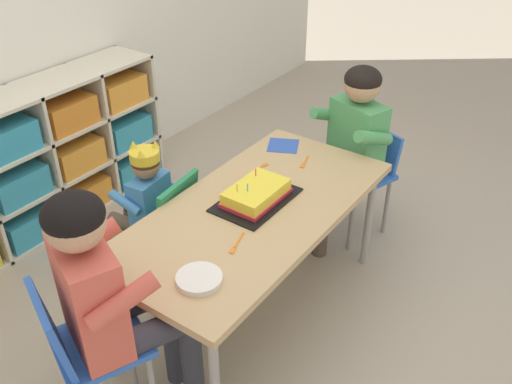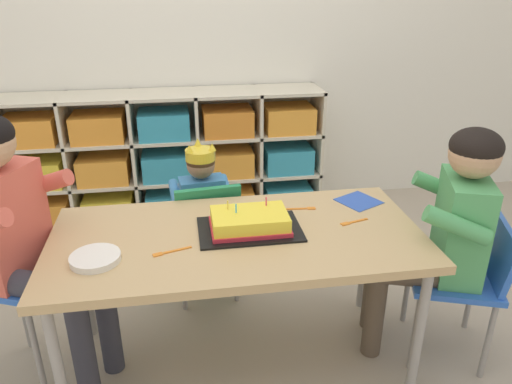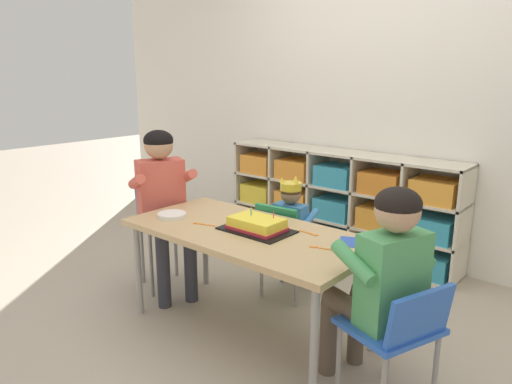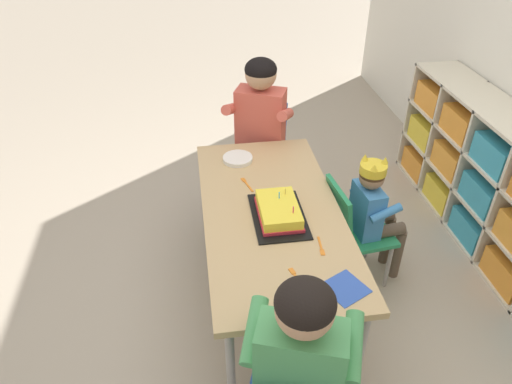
# 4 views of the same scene
# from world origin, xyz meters

# --- Properties ---
(ground) EXTENTS (16.00, 16.00, 0.00)m
(ground) POSITION_xyz_m (0.00, 0.00, 0.00)
(ground) COLOR tan
(storage_cubby_shelf) EXTENTS (2.02, 0.33, 0.84)m
(storage_cubby_shelf) POSITION_xyz_m (-0.28, 1.44, 0.39)
(storage_cubby_shelf) COLOR beige
(storage_cubby_shelf) RESTS_ON ground
(activity_table) EXTENTS (1.40, 0.68, 0.61)m
(activity_table) POSITION_xyz_m (0.00, 0.00, 0.57)
(activity_table) COLOR tan
(activity_table) RESTS_ON ground
(classroom_chair_blue) EXTENTS (0.36, 0.37, 0.65)m
(classroom_chair_blue) POSITION_xyz_m (-0.10, 0.47, 0.37)
(classroom_chair_blue) COLOR #238451
(classroom_chair_blue) RESTS_ON ground
(child_with_crown) EXTENTS (0.31, 0.31, 0.81)m
(child_with_crown) POSITION_xyz_m (-0.11, 0.58, 0.50)
(child_with_crown) COLOR #3D7FBC
(child_with_crown) RESTS_ON ground
(classroom_chair_adult_side) EXTENTS (0.42, 0.40, 0.75)m
(classroom_chair_adult_side) POSITION_xyz_m (-0.88, 0.09, 0.47)
(classroom_chair_adult_side) COLOR blue
(classroom_chair_adult_side) RESTS_ON ground
(adult_helper_seated) EXTENTS (0.49, 0.47, 1.09)m
(adult_helper_seated) POSITION_xyz_m (-0.78, 0.05, 0.69)
(adult_helper_seated) COLOR #D15647
(adult_helper_seated) RESTS_ON ground
(classroom_chair_guest_side) EXTENTS (0.46, 0.47, 0.61)m
(classroom_chair_guest_side) POSITION_xyz_m (0.93, -0.07, 0.39)
(classroom_chair_guest_side) COLOR blue
(classroom_chair_guest_side) RESTS_ON ground
(guest_at_table_side) EXTENTS (0.48, 0.46, 1.00)m
(guest_at_table_side) POSITION_xyz_m (0.83, -0.04, 0.61)
(guest_at_table_side) COLOR #4C9E5B
(guest_at_table_side) RESTS_ON ground
(birthday_cake_on_tray) EXTENTS (0.39, 0.25, 0.11)m
(birthday_cake_on_tray) POSITION_xyz_m (0.05, 0.02, 0.64)
(birthday_cake_on_tray) COLOR black
(birthday_cake_on_tray) RESTS_ON activity_table
(paper_plate_stack) EXTENTS (0.17, 0.17, 0.02)m
(paper_plate_stack) POSITION_xyz_m (-0.50, -0.11, 0.62)
(paper_plate_stack) COLOR white
(paper_plate_stack) RESTS_ON activity_table
(paper_napkin_square) EXTENTS (0.21, 0.21, 0.00)m
(paper_napkin_square) POSITION_xyz_m (0.55, 0.21, 0.61)
(paper_napkin_square) COLOR #3356B7
(paper_napkin_square) RESTS_ON activity_table
(fork_near_child_seat) EXTENTS (0.12, 0.02, 0.00)m
(fork_near_child_seat) POSITION_xyz_m (0.30, 0.17, 0.61)
(fork_near_child_seat) COLOR orange
(fork_near_child_seat) RESTS_ON activity_table
(fork_near_cake_tray) EXTENTS (0.14, 0.05, 0.00)m
(fork_near_cake_tray) POSITION_xyz_m (-0.25, -0.09, 0.61)
(fork_near_cake_tray) COLOR orange
(fork_near_cake_tray) RESTS_ON activity_table
(fork_scattered_mid_table) EXTENTS (0.12, 0.05, 0.00)m
(fork_scattered_mid_table) POSITION_xyz_m (0.46, 0.02, 0.61)
(fork_scattered_mid_table) COLOR orange
(fork_scattered_mid_table) RESTS_ON activity_table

